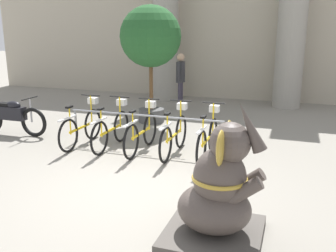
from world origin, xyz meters
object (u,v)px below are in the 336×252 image
bicycle_4 (208,138)px  potted_tree (151,40)px  bicycle_2 (142,132)px  elephant_statue (219,194)px  motorcycle (11,116)px  bicycle_3 (174,134)px  bicycle_1 (112,129)px  person_pedestrian (181,76)px  bicycle_0 (82,127)px

bicycle_4 → potted_tree: size_ratio=0.55×
bicycle_2 → elephant_statue: (2.22, -2.86, 0.18)m
motorcycle → bicycle_3: bearing=-1.7°
bicycle_1 → potted_tree: bearing=90.9°
elephant_statue → person_pedestrian: (-2.71, 7.18, 0.47)m
bicycle_3 → potted_tree: (-1.46, 2.43, 1.81)m
bicycle_0 → bicycle_3: bearing=1.7°
bicycle_4 → person_pedestrian: 4.77m
bicycle_4 → motorcycle: 4.93m
bicycle_0 → bicycle_1: size_ratio=1.00×
elephant_statue → potted_tree: size_ratio=0.56×
bicycle_1 → potted_tree: size_ratio=0.55×
person_pedestrian → bicycle_0: bearing=-102.1°
bicycle_0 → bicycle_1: 0.71m
bicycle_2 → bicycle_4: bearing=0.5°
bicycle_1 → bicycle_4: bearing=-0.0°
bicycle_0 → bicycle_2: size_ratio=1.00×
bicycle_2 → motorcycle: size_ratio=0.86×
bicycle_3 → bicycle_4: bearing=-1.8°
bicycle_1 → motorcycle: bearing=177.0°
elephant_statue → motorcycle: size_ratio=0.88×
bicycle_3 → person_pedestrian: person_pedestrian is taller
bicycle_2 → motorcycle: bicycle_2 is taller
motorcycle → potted_tree: size_ratio=0.64×
bicycle_1 → bicycle_3: same height
bicycle_0 → person_pedestrian: bearing=77.9°
bicycle_0 → motorcycle: (-2.08, 0.19, 0.04)m
elephant_statue → person_pedestrian: person_pedestrian is taller
bicycle_0 → bicycle_2: 1.42m
bicycle_2 → bicycle_3: size_ratio=1.00×
bicycle_2 → bicycle_4: size_ratio=1.00×
bicycle_1 → bicycle_4: (2.14, -0.00, 0.00)m
bicycle_2 → person_pedestrian: (-0.49, 4.33, 0.65)m
bicycle_2 → potted_tree: potted_tree is taller
bicycle_2 → bicycle_4: same height
bicycle_0 → person_pedestrian: size_ratio=0.97×
bicycle_3 → bicycle_4: (0.71, -0.02, 0.00)m
bicycle_0 → person_pedestrian: person_pedestrian is taller
elephant_statue → bicycle_1: bearing=135.6°
bicycle_0 → bicycle_2: bearing=1.2°
elephant_statue → motorcycle: elephant_statue is taller
bicycle_0 → bicycle_4: bearing=0.8°
bicycle_1 → bicycle_4: 2.14m
bicycle_0 → person_pedestrian: (0.93, 4.36, 0.65)m
bicycle_1 → bicycle_2: 0.71m
bicycle_4 → bicycle_2: bearing=-179.5°
bicycle_2 → potted_tree: bearing=107.0°
bicycle_4 → person_pedestrian: bearing=113.9°
bicycle_1 → motorcycle: size_ratio=0.86×
bicycle_4 → potted_tree: (-2.18, 2.45, 1.81)m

